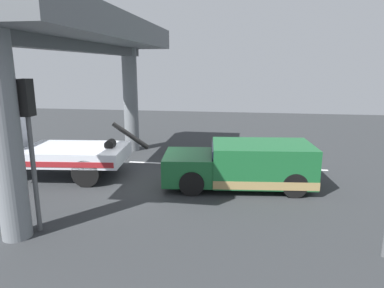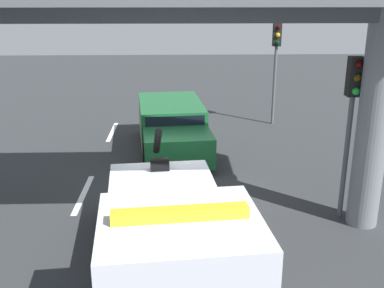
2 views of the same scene
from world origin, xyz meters
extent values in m
cube|color=#2D3033|center=(0.00, 0.00, -0.05)|extent=(60.00, 40.00, 0.10)
cube|color=silver|center=(-6.00, -2.44, 0.00)|extent=(2.60, 0.16, 0.01)
cube|color=silver|center=(0.00, -2.44, 0.00)|extent=(2.60, 0.16, 0.01)
cube|color=silver|center=(2.64, -0.12, 0.93)|extent=(4.06, 2.77, 0.55)
cube|color=silver|center=(5.95, 0.22, 1.48)|extent=(2.27, 2.50, 1.65)
cube|color=black|center=(6.56, 0.28, 1.84)|extent=(0.28, 2.20, 0.66)
cube|color=maroon|center=(2.52, 1.08, 0.84)|extent=(3.63, 0.39, 0.20)
cylinder|color=black|center=(0.46, -0.34, 1.66)|extent=(1.42, 0.32, 1.07)
cylinder|color=black|center=(1.26, -0.25, 1.32)|extent=(0.40, 0.48, 0.36)
cube|color=yellow|center=(5.95, 0.22, 2.38)|extent=(0.43, 1.93, 0.16)
cylinder|color=black|center=(1.77, 0.84, 0.50)|extent=(1.03, 0.42, 1.00)
cylinder|color=black|center=(1.98, -1.23, 0.50)|extent=(1.03, 0.42, 1.00)
cube|color=#195B2D|center=(-4.43, -0.07, 0.91)|extent=(3.66, 2.54, 1.35)
cube|color=#195B2D|center=(-1.85, 0.20, 0.71)|extent=(1.93, 2.27, 0.95)
cube|color=black|center=(-2.69, 0.11, 1.20)|extent=(0.25, 1.93, 0.59)
cube|color=#9E8451|center=(-4.43, -0.07, 0.41)|extent=(3.68, 2.55, 0.28)
cylinder|color=black|center=(-2.10, 1.14, 0.42)|extent=(0.86, 0.36, 0.84)
cylinder|color=black|center=(-1.90, -0.78, 0.42)|extent=(0.86, 0.36, 0.84)
cylinder|color=black|center=(-5.47, 0.79, 0.42)|extent=(0.86, 0.36, 0.84)
cylinder|color=black|center=(-5.28, -1.12, 0.42)|extent=(0.86, 0.36, 0.84)
cylinder|color=slate|center=(1.86, 4.61, 2.53)|extent=(0.72, 0.72, 5.06)
cube|color=#4A4E52|center=(1.86, 0.00, 4.88)|extent=(0.50, 10.83, 0.36)
cylinder|color=#515456|center=(-7.00, 4.21, 1.63)|extent=(0.12, 0.12, 3.25)
cube|color=black|center=(-7.00, 4.21, 3.70)|extent=(0.28, 0.32, 0.90)
sphere|color=#360605|center=(-6.84, 4.21, 4.00)|extent=(0.18, 0.18, 0.18)
sphere|color=gold|center=(-6.84, 4.21, 3.70)|extent=(0.18, 0.18, 0.18)
sphere|color=black|center=(-6.84, 4.21, 3.40)|extent=(0.18, 0.18, 0.18)
cylinder|color=#515456|center=(1.50, 4.21, 1.52)|extent=(0.12, 0.12, 3.05)
cube|color=black|center=(1.50, 4.21, 3.50)|extent=(0.28, 0.32, 0.90)
sphere|color=#360605|center=(1.66, 4.21, 3.80)|extent=(0.18, 0.18, 0.18)
sphere|color=#3A2D06|center=(1.66, 4.21, 3.50)|extent=(0.18, 0.18, 0.18)
sphere|color=green|center=(1.66, 4.21, 3.20)|extent=(0.18, 0.18, 0.18)
camera|label=1|loc=(-3.70, 11.78, 4.26)|focal=31.81mm
camera|label=2|loc=(11.69, 0.20, 5.30)|focal=42.88mm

